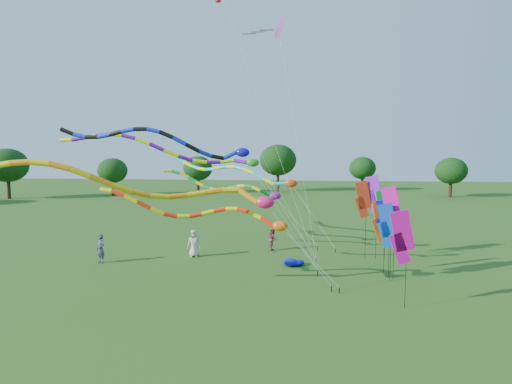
# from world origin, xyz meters

# --- Properties ---
(ground) EXTENTS (160.00, 160.00, 0.00)m
(ground) POSITION_xyz_m (0.00, 0.00, 0.00)
(ground) COLOR #245215
(ground) RESTS_ON ground
(tree_ring) EXTENTS (115.24, 113.92, 9.67)m
(tree_ring) POSITION_xyz_m (2.17, -0.20, 5.56)
(tree_ring) COLOR #382314
(tree_ring) RESTS_ON ground
(tube_kite_red) EXTENTS (11.92, 1.23, 5.72)m
(tube_kite_red) POSITION_xyz_m (-2.87, 0.47, 3.87)
(tube_kite_red) COLOR black
(tube_kite_red) RESTS_ON ground
(tube_kite_orange) EXTENTS (14.81, 3.95, 7.30)m
(tube_kite_orange) POSITION_xyz_m (-4.62, -1.33, 5.30)
(tube_kite_orange) COLOR black
(tube_kite_orange) RESTS_ON ground
(tube_kite_purple) EXTENTS (15.95, 1.60, 8.79)m
(tube_kite_purple) POSITION_xyz_m (-6.23, 5.33, 7.00)
(tube_kite_purple) COLOR black
(tube_kite_purple) RESTS_ON ground
(tube_kite_blue) EXTENTS (13.47, 2.48, 8.85)m
(tube_kite_blue) POSITION_xyz_m (-5.12, 1.49, 7.44)
(tube_kite_blue) COLOR black
(tube_kite_blue) RESTS_ON ground
(tube_kite_cyan) EXTENTS (13.73, 6.53, 7.43)m
(tube_kite_cyan) POSITION_xyz_m (-3.40, 12.02, 5.38)
(tube_kite_cyan) COLOR black
(tube_kite_cyan) RESTS_ON ground
(tube_kite_green) EXTENTS (11.62, 2.23, 6.13)m
(tube_kite_green) POSITION_xyz_m (-3.45, 10.52, 4.32)
(tube_kite_green) COLOR black
(tube_kite_green) RESTS_ON ground
(delta_kite_high_c) EXTENTS (4.83, 3.55, 15.51)m
(delta_kite_high_c) POSITION_xyz_m (-0.07, 6.61, 14.70)
(delta_kite_high_c) COLOR black
(delta_kite_high_c) RESTS_ON ground
(banner_pole_orange) EXTENTS (1.15, 0.31, 4.29)m
(banner_pole_orange) POSITION_xyz_m (6.07, 4.26, 3.04)
(banner_pole_orange) COLOR black
(banner_pole_orange) RESTS_ON ground
(banner_pole_green) EXTENTS (1.10, 0.53, 4.62)m
(banner_pole_green) POSITION_xyz_m (6.72, 7.45, 3.36)
(banner_pole_green) COLOR black
(banner_pole_green) RESTS_ON ground
(banner_pole_magenta_b) EXTENTS (1.11, 0.49, 5.18)m
(banner_pole_magenta_b) POSITION_xyz_m (6.34, 3.04, 3.91)
(banner_pole_magenta_b) COLOR black
(banner_pole_magenta_b) RESTS_ON ground
(banner_pole_red) EXTENTS (1.16, 0.27, 5.14)m
(banner_pole_red) POSITION_xyz_m (5.49, 7.65, 3.88)
(banner_pole_red) COLOR black
(banner_pole_red) RESTS_ON ground
(banner_pole_blue_a) EXTENTS (1.10, 0.53, 4.30)m
(banner_pole_blue_a) POSITION_xyz_m (6.12, 2.75, 3.04)
(banner_pole_blue_a) COLOR black
(banner_pole_blue_a) RESTS_ON ground
(banner_pole_blue_b) EXTENTS (1.16, 0.15, 4.46)m
(banner_pole_blue_b) POSITION_xyz_m (6.14, 3.29, 3.20)
(banner_pole_blue_b) COLOR black
(banner_pole_blue_b) RESTS_ON ground
(banner_pole_magenta_a) EXTENTS (1.16, 0.18, 4.50)m
(banner_pole_magenta_a) POSITION_xyz_m (5.95, -1.42, 3.24)
(banner_pole_magenta_a) COLOR black
(banner_pole_magenta_a) RESTS_ON ground
(banner_pole_violet) EXTENTS (1.10, 0.52, 5.50)m
(banner_pole_violet) POSITION_xyz_m (6.17, 7.70, 4.23)
(banner_pole_violet) COLOR black
(banner_pole_violet) RESTS_ON ground
(blue_nylon_heap) EXTENTS (1.51, 1.59, 0.50)m
(blue_nylon_heap) POSITION_xyz_m (1.17, 5.11, 0.24)
(blue_nylon_heap) COLOR #0D15B2
(blue_nylon_heap) RESTS_ON ground
(person_a) EXTENTS (0.96, 0.70, 1.81)m
(person_a) POSITION_xyz_m (-5.61, 6.74, 0.91)
(person_a) COLOR beige
(person_a) RESTS_ON ground
(person_b) EXTENTS (0.79, 0.70, 1.82)m
(person_b) POSITION_xyz_m (-11.07, 4.55, 0.91)
(person_b) COLOR #3F4158
(person_b) RESTS_ON ground
(person_c) EXTENTS (0.71, 0.86, 1.62)m
(person_c) POSITION_xyz_m (-0.48, 9.17, 0.81)
(person_c) COLOR brown
(person_c) RESTS_ON ground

